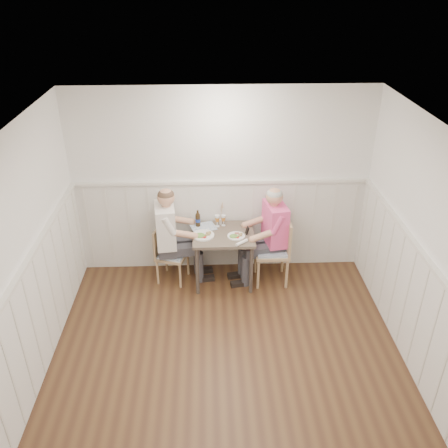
% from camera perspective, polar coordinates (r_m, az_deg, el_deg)
% --- Properties ---
extents(ground_plane, '(4.50, 4.50, 0.00)m').
position_cam_1_polar(ground_plane, '(5.30, 0.56, -18.35)').
color(ground_plane, '#43291A').
extents(room_shell, '(4.04, 4.54, 2.60)m').
position_cam_1_polar(room_shell, '(4.31, 0.66, -4.49)').
color(room_shell, white).
rests_on(room_shell, ground).
extents(wainscot, '(4.00, 4.49, 1.34)m').
position_cam_1_polar(wainscot, '(5.35, 0.25, -7.87)').
color(wainscot, silver).
rests_on(wainscot, ground).
extents(dining_table, '(0.81, 0.70, 0.75)m').
position_cam_1_polar(dining_table, '(6.33, -0.07, -1.98)').
color(dining_table, brown).
rests_on(dining_table, ground).
extents(chair_right, '(0.45, 0.45, 0.95)m').
position_cam_1_polar(chair_right, '(6.44, 6.29, -2.89)').
color(chair_right, tan).
rests_on(chair_right, ground).
extents(chair_left, '(0.48, 0.48, 0.81)m').
position_cam_1_polar(chair_left, '(6.51, -6.68, -3.34)').
color(chair_left, tan).
rests_on(chair_left, ground).
extents(man_in_pink, '(0.70, 0.49, 1.40)m').
position_cam_1_polar(man_in_pink, '(6.44, 5.68, -2.12)').
color(man_in_pink, '#3F3F47').
rests_on(man_in_pink, ground).
extents(diner_cream, '(0.69, 0.48, 1.41)m').
position_cam_1_polar(diner_cream, '(6.41, -6.53, -2.28)').
color(diner_cream, '#3F3F47').
rests_on(diner_cream, ground).
extents(plate_man, '(0.23, 0.23, 0.06)m').
position_cam_1_polar(plate_man, '(6.19, 1.41, -1.40)').
color(plate_man, white).
rests_on(plate_man, dining_table).
extents(plate_diner, '(0.29, 0.29, 0.07)m').
position_cam_1_polar(plate_diner, '(6.20, -2.66, -1.32)').
color(plate_diner, white).
rests_on(plate_diner, dining_table).
extents(beer_glass_a, '(0.06, 0.06, 0.16)m').
position_cam_1_polar(beer_glass_a, '(6.41, -0.07, 0.65)').
color(beer_glass_a, silver).
rests_on(beer_glass_a, dining_table).
extents(beer_glass_b, '(0.07, 0.07, 0.17)m').
position_cam_1_polar(beer_glass_b, '(6.38, -0.82, 0.60)').
color(beer_glass_b, silver).
rests_on(beer_glass_b, dining_table).
extents(beer_bottle, '(0.07, 0.07, 0.24)m').
position_cam_1_polar(beer_bottle, '(6.40, -3.17, 0.57)').
color(beer_bottle, black).
rests_on(beer_bottle, dining_table).
extents(rolled_napkin, '(0.17, 0.15, 0.04)m').
position_cam_1_polar(rolled_napkin, '(6.04, 2.16, -2.24)').
color(rolled_napkin, white).
rests_on(rolled_napkin, dining_table).
extents(grass_vase, '(0.04, 0.04, 0.35)m').
position_cam_1_polar(grass_vase, '(6.43, -0.42, 1.23)').
color(grass_vase, silver).
rests_on(grass_vase, dining_table).
extents(gingham_mat, '(0.39, 0.35, 0.01)m').
position_cam_1_polar(gingham_mat, '(6.42, -2.50, -0.37)').
color(gingham_mat, '#587BA7').
rests_on(gingham_mat, dining_table).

